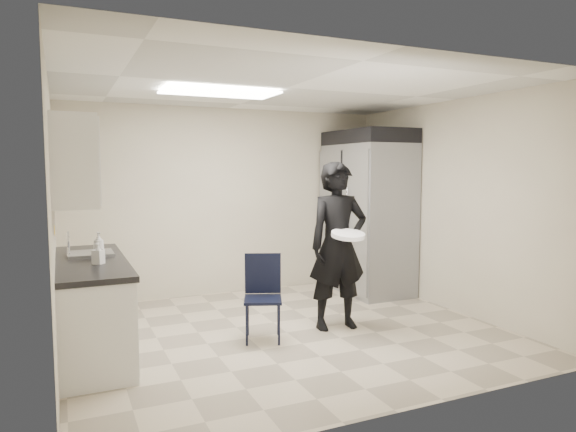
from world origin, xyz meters
name	(u,v)px	position (x,y,z in m)	size (l,w,h in m)	color
floor	(287,332)	(0.00, 0.00, 0.00)	(4.50, 4.50, 0.00)	#B8AA91
ceiling	(287,88)	(0.00, 0.00, 2.60)	(4.50, 4.50, 0.00)	white
back_wall	(229,201)	(0.00, 2.00, 1.30)	(4.50, 4.50, 0.00)	beige
left_wall	(53,222)	(-2.25, 0.00, 1.30)	(4.00, 4.00, 0.00)	beige
right_wall	(453,206)	(2.25, 0.00, 1.30)	(4.00, 4.00, 0.00)	beige
ceiling_panel	(220,92)	(-0.60, 0.40, 2.57)	(1.20, 0.60, 0.02)	white
lower_counter	(92,309)	(-1.95, 0.20, 0.43)	(0.60, 1.90, 0.86)	silver
countertop	(90,262)	(-1.95, 0.20, 0.89)	(0.64, 1.95, 0.05)	black
sink	(91,259)	(-1.93, 0.45, 0.87)	(0.42, 0.40, 0.14)	gray
faucet	(68,246)	(-2.13, 0.45, 1.02)	(0.02, 0.02, 0.24)	silver
upper_cabinets	(72,162)	(-2.08, 0.20, 1.83)	(0.35, 1.80, 0.75)	silver
towel_dispenser	(64,182)	(-2.14, 1.35, 1.62)	(0.22, 0.30, 0.35)	black
notice_sticker_left	(54,230)	(-2.24, 0.10, 1.22)	(0.00, 0.12, 0.07)	yellow
notice_sticker_right	(55,232)	(-2.24, 0.30, 1.18)	(0.00, 0.12, 0.07)	yellow
commercial_fridge	(367,218)	(1.83, 1.27, 1.05)	(0.80, 1.35, 2.10)	gray
fridge_compressor	(369,137)	(1.83, 1.27, 2.20)	(0.80, 1.35, 0.20)	black
folding_chair	(263,300)	(-0.32, -0.13, 0.43)	(0.38, 0.38, 0.85)	black
man_tuxedo	(338,246)	(0.59, -0.07, 0.92)	(0.67, 0.45, 1.84)	black
bucket_lid	(348,235)	(0.57, -0.32, 1.07)	(0.36, 0.36, 0.04)	silver
soap_bottle_a	(99,246)	(-1.87, 0.11, 1.04)	(0.10, 0.10, 0.27)	white
soap_bottle_b	(98,253)	(-1.89, -0.07, 1.01)	(0.09, 0.09, 0.19)	#B6B5C1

